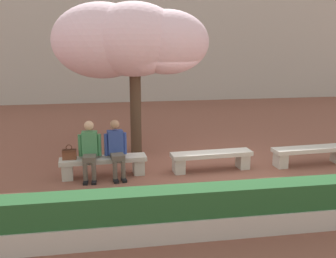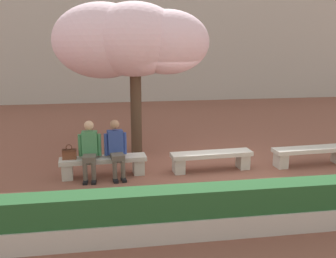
% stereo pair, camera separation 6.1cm
% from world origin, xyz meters
% --- Properties ---
extents(ground_plane, '(100.00, 100.00, 0.00)m').
position_xyz_m(ground_plane, '(0.00, 0.00, 0.00)').
color(ground_plane, brown).
extents(building_facade, '(28.00, 4.00, 9.03)m').
position_xyz_m(building_facade, '(0.00, 12.56, 4.52)').
color(building_facade, '#B7B2A8').
rests_on(building_facade, ground).
extents(stone_bench_west_end, '(1.96, 0.53, 0.45)m').
position_xyz_m(stone_bench_west_end, '(-2.52, 0.00, 0.31)').
color(stone_bench_west_end, '#BCB7AD').
rests_on(stone_bench_west_end, ground).
extents(stone_bench_near_west, '(1.96, 0.53, 0.45)m').
position_xyz_m(stone_bench_near_west, '(0.00, 0.00, 0.31)').
color(stone_bench_near_west, '#BCB7AD').
rests_on(stone_bench_near_west, ground).
extents(stone_bench_center, '(1.96, 0.53, 0.45)m').
position_xyz_m(stone_bench_center, '(2.52, 0.00, 0.31)').
color(stone_bench_center, '#BCB7AD').
rests_on(stone_bench_center, ground).
extents(person_seated_left, '(0.51, 0.69, 1.29)m').
position_xyz_m(person_seated_left, '(-2.81, -0.05, 0.70)').
color(person_seated_left, black).
rests_on(person_seated_left, ground).
extents(person_seated_right, '(0.51, 0.72, 1.29)m').
position_xyz_m(person_seated_right, '(-2.23, -0.05, 0.70)').
color(person_seated_right, black).
rests_on(person_seated_right, ground).
extents(handbag, '(0.30, 0.15, 0.34)m').
position_xyz_m(handbag, '(-3.26, -0.02, 0.58)').
color(handbag, brown).
rests_on(handbag, stone_bench_west_end).
extents(cherry_tree_main, '(4.04, 2.80, 3.98)m').
position_xyz_m(cherry_tree_main, '(-1.76, 1.89, 2.99)').
color(cherry_tree_main, '#473323').
rests_on(cherry_tree_main, ground).
extents(planter_hedge_foreground, '(10.93, 0.50, 0.80)m').
position_xyz_m(planter_hedge_foreground, '(0.00, -3.00, 0.39)').
color(planter_hedge_foreground, '#BCB7AD').
rests_on(planter_hedge_foreground, ground).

